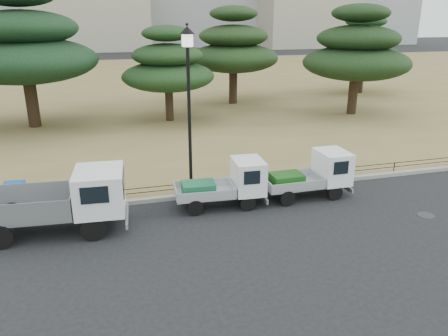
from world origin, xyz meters
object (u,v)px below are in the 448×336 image
object	(u,v)px
truck_kei_front	(227,184)
tarp_pile	(8,198)
street_lamp	(188,84)
truck_kei_rear	(312,175)
truck_large	(61,199)

from	to	relation	value
truck_kei_front	tarp_pile	xyz separation A→B (m)	(-7.64, 1.52, -0.31)
street_lamp	tarp_pile	world-z (taller)	street_lamp
street_lamp	tarp_pile	bearing A→B (deg)	178.72
tarp_pile	truck_kei_rear	bearing A→B (deg)	-7.77
truck_kei_front	tarp_pile	distance (m)	7.80
truck_kei_front	truck_kei_rear	world-z (taller)	truck_kei_rear
truck_large	tarp_pile	xyz separation A→B (m)	(-1.96, 2.06, -0.58)
tarp_pile	truck_large	bearing A→B (deg)	-46.33
truck_large	truck_kei_front	size ratio (longest dim) A/B	1.43
truck_kei_front	street_lamp	size ratio (longest dim) A/B	0.54
truck_kei_front	truck_kei_rear	distance (m)	3.42
street_lamp	truck_kei_rear	bearing A→B (deg)	-16.89
street_lamp	truck_large	bearing A→B (deg)	-157.48
truck_large	street_lamp	xyz separation A→B (m)	(4.61, 1.91, 3.19)
truck_kei_front	truck_large	bearing A→B (deg)	-171.05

